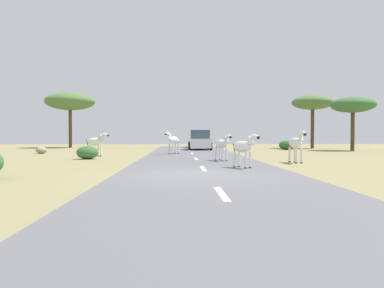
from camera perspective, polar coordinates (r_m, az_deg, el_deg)
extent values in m
plane|color=#8E8456|center=(12.01, 0.31, -4.91)|extent=(90.00, 90.00, 0.00)
cube|color=slate|center=(12.03, 2.37, -4.78)|extent=(6.00, 64.00, 0.05)
cube|color=silver|center=(8.08, 4.54, -7.57)|extent=(0.16, 2.00, 0.01)
cube|color=silver|center=(14.02, 1.74, -3.81)|extent=(0.16, 2.00, 0.01)
cube|color=silver|center=(19.99, 0.62, -2.28)|extent=(0.16, 2.00, 0.01)
cube|color=silver|center=(25.98, 0.02, -1.46)|extent=(0.16, 2.00, 0.01)
cube|color=silver|center=(31.97, -0.36, -0.94)|extent=(0.16, 2.00, 0.01)
cube|color=silver|center=(37.96, -0.62, -0.59)|extent=(0.16, 2.00, 0.01)
ellipsoid|color=silver|center=(18.47, 4.49, -0.02)|extent=(0.75, 1.01, 0.44)
cylinder|color=silver|center=(18.16, 4.69, -1.65)|extent=(0.13, 0.13, 0.64)
cylinder|color=#28231E|center=(18.18, 4.69, -2.58)|extent=(0.14, 0.14, 0.04)
cylinder|color=silver|center=(18.29, 5.32, -1.63)|extent=(0.13, 0.13, 0.64)
cylinder|color=#28231E|center=(18.31, 5.32, -2.56)|extent=(0.14, 0.14, 0.04)
cylinder|color=silver|center=(18.68, 3.67, -1.56)|extent=(0.13, 0.13, 0.64)
cylinder|color=#28231E|center=(18.70, 3.67, -2.48)|extent=(0.14, 0.14, 0.04)
cylinder|color=silver|center=(18.81, 4.29, -1.54)|extent=(0.13, 0.13, 0.64)
cylinder|color=#28231E|center=(18.82, 4.29, -2.45)|extent=(0.14, 0.14, 0.04)
cylinder|color=silver|center=(18.08, 5.25, 0.67)|extent=(0.30, 0.38, 0.38)
cube|color=black|center=(18.08, 5.26, 0.92)|extent=(0.17, 0.29, 0.26)
ellipsoid|color=silver|center=(17.90, 5.64, 1.11)|extent=(0.33, 0.44, 0.20)
ellipsoid|color=black|center=(17.76, 5.94, 1.06)|extent=(0.17, 0.18, 0.12)
cone|color=silver|center=(17.95, 5.30, 1.44)|extent=(0.10, 0.10, 0.12)
cone|color=silver|center=(18.02, 5.62, 1.44)|extent=(0.10, 0.10, 0.12)
cylinder|color=black|center=(18.86, 3.72, -0.25)|extent=(0.09, 0.13, 0.38)
ellipsoid|color=silver|center=(14.54, 7.72, -0.38)|extent=(0.84, 0.98, 0.44)
cylinder|color=silver|center=(14.26, 8.23, -2.46)|extent=(0.13, 0.13, 0.64)
cylinder|color=#28231E|center=(14.28, 8.23, -3.65)|extent=(0.15, 0.15, 0.04)
cylinder|color=silver|center=(14.43, 8.91, -2.42)|extent=(0.13, 0.13, 0.64)
cylinder|color=#28231E|center=(14.45, 8.90, -3.59)|extent=(0.15, 0.15, 0.04)
cylinder|color=silver|center=(14.70, 6.55, -2.34)|extent=(0.13, 0.13, 0.64)
cylinder|color=#28231E|center=(14.73, 6.55, -3.50)|extent=(0.15, 0.15, 0.04)
cylinder|color=silver|center=(14.87, 7.22, -2.30)|extent=(0.13, 0.13, 0.64)
cylinder|color=#28231E|center=(14.89, 7.22, -3.45)|extent=(0.15, 0.15, 0.04)
cylinder|color=silver|center=(14.22, 8.99, 0.49)|extent=(0.33, 0.37, 0.38)
cube|color=black|center=(14.22, 8.99, 0.80)|extent=(0.20, 0.27, 0.26)
ellipsoid|color=silver|center=(14.06, 9.63, 1.05)|extent=(0.37, 0.43, 0.20)
ellipsoid|color=black|center=(13.95, 10.11, 0.98)|extent=(0.18, 0.19, 0.12)
cone|color=silver|center=(14.09, 9.16, 1.47)|extent=(0.11, 0.11, 0.12)
cone|color=silver|center=(14.18, 9.50, 1.47)|extent=(0.11, 0.11, 0.12)
cylinder|color=black|center=(14.88, 6.47, -0.67)|extent=(0.10, 0.13, 0.38)
ellipsoid|color=silver|center=(24.06, -14.71, 0.36)|extent=(1.13, 0.74, 0.50)
cylinder|color=silver|center=(23.79, -14.17, -1.02)|extent=(0.13, 0.13, 0.71)
cylinder|color=#28231E|center=(23.80, -14.16, -1.82)|extent=(0.15, 0.15, 0.05)
cylinder|color=silver|center=(24.02, -13.84, -0.99)|extent=(0.13, 0.13, 0.71)
cylinder|color=#28231E|center=(24.03, -13.83, -1.79)|extent=(0.15, 0.15, 0.05)
cylinder|color=silver|center=(24.15, -15.56, -0.99)|extent=(0.13, 0.13, 0.71)
cylinder|color=#28231E|center=(24.16, -15.55, -1.78)|extent=(0.15, 0.15, 0.05)
cylinder|color=silver|center=(24.37, -15.22, -0.97)|extent=(0.13, 0.13, 0.71)
cylinder|color=#28231E|center=(24.39, -15.22, -1.75)|extent=(0.15, 0.15, 0.05)
cylinder|color=silver|center=(23.80, -13.68, 0.97)|extent=(0.42, 0.30, 0.42)
cube|color=black|center=(23.80, -13.69, 1.17)|extent=(0.34, 0.15, 0.29)
ellipsoid|color=silver|center=(23.68, -13.17, 1.35)|extent=(0.49, 0.33, 0.23)
ellipsoid|color=black|center=(23.59, -12.79, 1.31)|extent=(0.19, 0.18, 0.14)
cone|color=silver|center=(23.68, -13.49, 1.62)|extent=(0.11, 0.11, 0.13)
cone|color=silver|center=(23.79, -13.33, 1.62)|extent=(0.11, 0.11, 0.13)
cylinder|color=black|center=(24.35, -15.76, 0.14)|extent=(0.15, 0.08, 0.42)
ellipsoid|color=silver|center=(18.35, 15.59, 0.15)|extent=(0.57, 1.12, 0.51)
cylinder|color=silver|center=(17.99, 15.66, -1.73)|extent=(0.12, 0.12, 0.73)
cylinder|color=#28231E|center=(18.01, 15.65, -2.81)|extent=(0.14, 0.14, 0.05)
cylinder|color=silver|center=(18.11, 16.44, -1.71)|extent=(0.12, 0.12, 0.73)
cylinder|color=#28231E|center=(18.13, 16.44, -2.79)|extent=(0.14, 0.14, 0.05)
cylinder|color=silver|center=(18.63, 14.73, -1.62)|extent=(0.12, 0.12, 0.73)
cylinder|color=#28231E|center=(18.65, 14.73, -2.67)|extent=(0.14, 0.14, 0.05)
cylinder|color=silver|center=(18.74, 15.49, -1.61)|extent=(0.12, 0.12, 0.73)
cylinder|color=#28231E|center=(18.76, 15.49, -2.65)|extent=(0.14, 0.14, 0.05)
cylinder|color=silver|center=(17.88, 16.30, 0.96)|extent=(0.25, 0.41, 0.43)
cube|color=black|center=(17.88, 16.30, 1.24)|extent=(0.09, 0.36, 0.30)
ellipsoid|color=silver|center=(17.65, 16.66, 1.47)|extent=(0.26, 0.49, 0.23)
ellipsoid|color=black|center=(17.48, 16.94, 1.42)|extent=(0.16, 0.18, 0.14)
cone|color=silver|center=(17.73, 16.30, 1.85)|extent=(0.10, 0.10, 0.14)
cone|color=silver|center=(17.79, 16.69, 1.85)|extent=(0.10, 0.10, 0.14)
cylinder|color=black|center=(18.84, 14.89, -0.11)|extent=(0.06, 0.16, 0.44)
ellipsoid|color=silver|center=(25.47, -2.79, 0.60)|extent=(0.95, 1.13, 0.51)
cylinder|color=silver|center=(25.27, -3.49, -0.72)|extent=(0.15, 0.15, 0.73)
cylinder|color=#28231E|center=(25.29, -3.49, -1.49)|extent=(0.17, 0.17, 0.05)
cylinder|color=silver|center=(25.12, -2.99, -0.73)|extent=(0.15, 0.15, 0.73)
cylinder|color=#28231E|center=(25.13, -2.99, -1.50)|extent=(0.17, 0.17, 0.05)
cylinder|color=silver|center=(25.85, -2.60, -0.67)|extent=(0.15, 0.15, 0.73)
cylinder|color=#28231E|center=(25.86, -2.60, -1.43)|extent=(0.17, 0.17, 0.05)
cylinder|color=silver|center=(25.69, -2.10, -0.68)|extent=(0.15, 0.15, 0.73)
cylinder|color=#28231E|center=(25.71, -2.10, -1.44)|extent=(0.17, 0.17, 0.05)
cylinder|color=silver|center=(25.05, -3.46, 1.18)|extent=(0.37, 0.43, 0.43)
cube|color=black|center=(25.05, -3.46, 1.38)|extent=(0.23, 0.32, 0.30)
ellipsoid|color=silver|center=(24.84, -3.79, 1.55)|extent=(0.42, 0.50, 0.23)
ellipsoid|color=black|center=(24.69, -4.04, 1.51)|extent=(0.20, 0.21, 0.14)
cone|color=silver|center=(24.98, -3.76, 1.82)|extent=(0.12, 0.12, 0.14)
cone|color=silver|center=(24.90, -3.51, 1.82)|extent=(0.12, 0.12, 0.14)
cylinder|color=black|center=(25.91, -2.12, 0.40)|extent=(0.12, 0.15, 0.43)
cube|color=#1E479E|center=(39.36, 1.08, 0.32)|extent=(2.04, 4.30, 0.80)
cube|color=#334751|center=(39.55, 1.08, 1.45)|extent=(1.76, 2.29, 0.76)
cube|color=black|center=(37.21, 1.06, -0.16)|extent=(1.72, 0.26, 0.24)
cylinder|color=black|center=(38.03, -0.29, -0.08)|extent=(0.26, 0.69, 0.68)
cylinder|color=black|center=(38.02, 2.43, -0.08)|extent=(0.26, 0.69, 0.68)
cylinder|color=black|center=(40.73, -0.18, 0.01)|extent=(0.26, 0.69, 0.68)
cylinder|color=black|center=(40.72, 2.35, 0.01)|extent=(0.26, 0.69, 0.68)
cube|color=silver|center=(33.27, 1.19, 0.14)|extent=(1.84, 4.22, 0.80)
cube|color=#334751|center=(33.06, 1.21, 1.48)|extent=(1.66, 2.21, 0.76)
cube|color=black|center=(35.43, 1.03, -0.24)|extent=(1.71, 0.18, 0.24)
cylinder|color=black|center=(34.68, 2.57, -0.21)|extent=(0.23, 0.68, 0.68)
cylinder|color=black|center=(34.60, -0.40, -0.22)|extent=(0.23, 0.68, 0.68)
cylinder|color=black|center=(31.98, 2.92, -0.34)|extent=(0.23, 0.68, 0.68)
cylinder|color=black|center=(31.90, -0.31, -0.34)|extent=(0.23, 0.68, 0.68)
cylinder|color=#4C3823|center=(42.30, -18.16, 2.22)|extent=(0.35, 0.35, 4.06)
ellipsoid|color=#4C7038|center=(42.45, -18.19, 6.21)|extent=(5.28, 5.28, 1.85)
cylinder|color=#4C3823|center=(35.19, 23.40, 1.76)|extent=(0.33, 0.33, 3.30)
ellipsoid|color=#386633|center=(35.29, 23.44, 5.52)|extent=(3.80, 3.80, 1.33)
cylinder|color=#4C3823|center=(39.78, 17.98, 2.20)|extent=(0.35, 0.35, 3.95)
ellipsoid|color=#4C7038|center=(39.92, 18.01, 6.08)|extent=(4.14, 4.14, 1.45)
ellipsoid|color=#386633|center=(21.39, -15.73, -1.27)|extent=(1.21, 1.09, 0.72)
ellipsoid|color=#2D5628|center=(35.39, 14.31, -0.17)|extent=(1.41, 1.27, 0.84)
ellipsoid|color=gray|center=(28.90, -22.11, -0.90)|extent=(0.77, 0.74, 0.49)
ellipsoid|color=#A89E8C|center=(29.06, -15.36, -1.01)|extent=(0.53, 0.46, 0.31)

